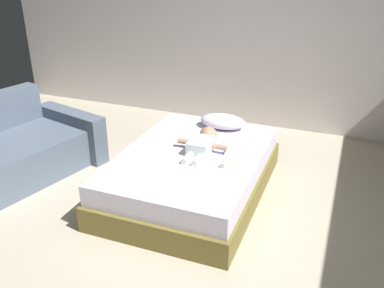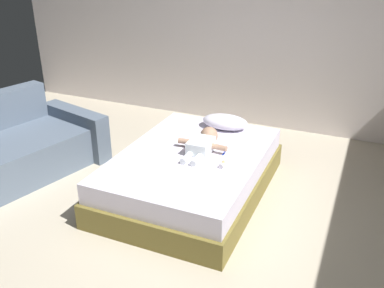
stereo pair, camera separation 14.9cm
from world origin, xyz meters
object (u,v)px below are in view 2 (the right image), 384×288
at_px(baby_bottle, 223,164).
at_px(bed, 192,173).
at_px(couch, 6,152).
at_px(pillow, 225,122).
at_px(toothbrush, 225,152).
at_px(baby, 203,143).

bearing_deg(baby_bottle, bed, 158.68).
bearing_deg(bed, couch, -166.65).
bearing_deg(baby_bottle, pillow, 108.63).
height_order(toothbrush, couch, couch).
height_order(baby, toothbrush, baby).
xyz_separation_m(baby, couch, (-2.10, -0.60, -0.25)).
distance_m(baby, baby_bottle, 0.42).
distance_m(couch, baby_bottle, 2.45).
bearing_deg(couch, toothbrush, 15.01).
xyz_separation_m(toothbrush, couch, (-2.33, -0.62, -0.18)).
bearing_deg(baby, couch, -164.05).
bearing_deg(pillow, bed, -96.55).
relative_size(pillow, toothbrush, 4.06).
distance_m(baby, couch, 2.20).
bearing_deg(baby_bottle, baby, 139.36).
height_order(couch, baby_bottle, couch).
distance_m(toothbrush, couch, 2.42).
height_order(toothbrush, baby_bottle, baby_bottle).
xyz_separation_m(baby, baby_bottle, (0.32, -0.27, -0.05)).
xyz_separation_m(bed, couch, (-2.03, -0.48, 0.06)).
height_order(baby, couch, couch).
bearing_deg(couch, bed, 13.35).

